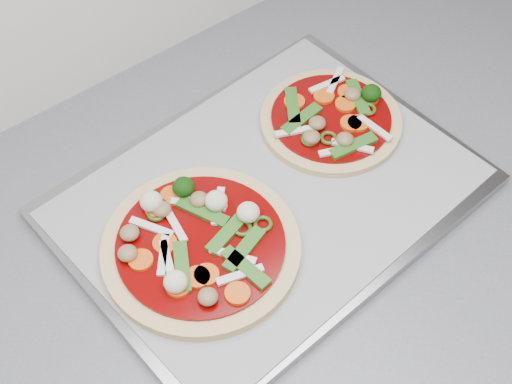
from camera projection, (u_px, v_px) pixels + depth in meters
baking_tray at (268, 196)px, 0.78m from camera, size 0.45×0.34×0.01m
parchment at (269, 192)px, 0.78m from camera, size 0.44×0.33×0.00m
pizza_left at (199, 244)px, 0.72m from camera, size 0.23×0.23×0.03m
pizza_right at (332, 119)px, 0.83m from camera, size 0.19×0.19×0.03m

